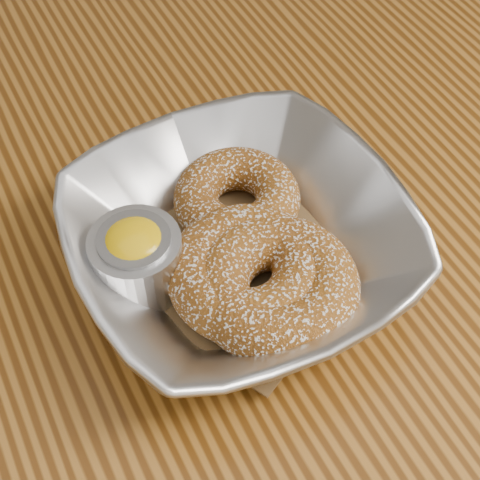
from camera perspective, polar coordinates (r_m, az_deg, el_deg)
name	(u,v)px	position (r m, az deg, el deg)	size (l,w,h in m)	color
table	(266,351)	(0.58, 2.00, -8.57)	(1.20, 0.80, 0.75)	brown
serving_bowl	(240,243)	(0.48, 0.00, -0.23)	(0.22, 0.22, 0.05)	silver
parchment	(240,259)	(0.49, 0.00, -1.50)	(0.14, 0.14, 0.00)	brown
donut_back	(237,199)	(0.51, -0.24, 3.23)	(0.09, 0.09, 0.03)	brown
donut_front	(275,286)	(0.46, 2.74, -3.61)	(0.11, 0.11, 0.04)	brown
donut_extra	(248,273)	(0.46, 0.60, -2.54)	(0.10, 0.10, 0.04)	brown
ramekin	(137,258)	(0.47, -7.99, -1.42)	(0.06, 0.06, 0.05)	silver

